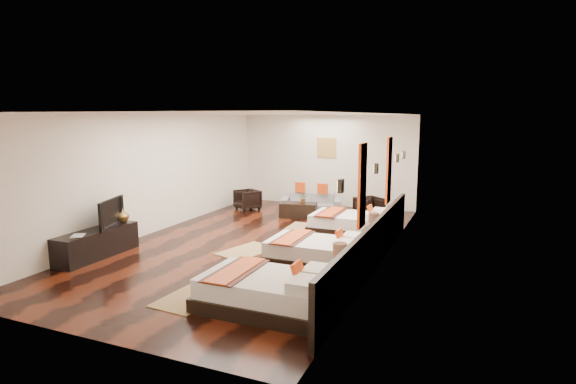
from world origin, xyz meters
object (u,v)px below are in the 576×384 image
at_px(tv_console, 97,243).
at_px(bed_far, 352,224).
at_px(nightstand_a, 339,275).
at_px(coffee_table, 298,210).
at_px(figurine, 122,215).
at_px(table_plant, 303,198).
at_px(book, 72,236).
at_px(tv, 107,213).
at_px(sofa, 311,202).
at_px(nightstand_b, 373,238).
at_px(bed_mid, 318,252).
at_px(bed_near, 270,291).
at_px(armchair_right, 369,208).
at_px(armchair_left, 247,200).

bearing_deg(tv_console, bed_far, 41.39).
xyz_separation_m(nightstand_a, coffee_table, (-2.60, 4.84, -0.08)).
distance_m(figurine, table_plant, 4.91).
bearing_deg(tv_console, book, -90.00).
xyz_separation_m(tv, sofa, (2.29, 5.70, -0.58)).
height_order(bed_far, nightstand_b, nightstand_b).
relative_size(bed_mid, coffee_table, 1.88).
bearing_deg(bed_near, coffee_table, 107.64).
xyz_separation_m(bed_far, armchair_right, (-0.00, 1.77, 0.05)).
relative_size(figurine, table_plant, 1.24).
bearing_deg(tv, tv_console, 150.25).
bearing_deg(armchair_left, nightstand_b, 1.13).
xyz_separation_m(tv_console, tv, (0.05, 0.25, 0.57)).
bearing_deg(tv_console, coffee_table, 64.44).
height_order(bed_far, tv_console, bed_far).
bearing_deg(bed_far, table_plant, 143.89).
height_order(nightstand_a, armchair_right, nightstand_a).
bearing_deg(table_plant, nightstand_a, -63.16).
relative_size(bed_near, coffee_table, 1.98).
xyz_separation_m(tv_console, coffee_table, (2.34, 4.90, -0.08)).
bearing_deg(book, tv_console, 90.00).
distance_m(armchair_right, coffee_table, 1.93).
distance_m(bed_near, book, 4.22).
bearing_deg(coffee_table, armchair_right, 16.94).
bearing_deg(sofa, bed_near, -90.36).
bearing_deg(nightstand_a, armchair_right, 97.96).
distance_m(bed_far, sofa, 2.92).
xyz_separation_m(tv_console, figurine, (0.00, 0.72, 0.43)).
bearing_deg(sofa, coffee_table, -105.44).
bearing_deg(table_plant, coffee_table, -155.87).
bearing_deg(book, sofa, 70.27).
height_order(figurine, sofa, figurine).
relative_size(bed_near, nightstand_b, 2.47).
height_order(figurine, armchair_left, figurine).
bearing_deg(bed_near, bed_far, 90.01).
bearing_deg(bed_near, sofa, 105.08).
xyz_separation_m(armchair_right, coffee_table, (-1.85, -0.56, -0.10)).
xyz_separation_m(tv, armchair_right, (4.14, 5.21, -0.54)).
bearing_deg(armchair_right, coffee_table, 147.29).
relative_size(bed_mid, tv, 1.86).
bearing_deg(sofa, nightstand_b, -68.35).
height_order(nightstand_a, figurine, figurine).
distance_m(bed_mid, armchair_right, 4.24).
distance_m(book, armchair_right, 7.36).
relative_size(tv, figurine, 3.30).
relative_size(tv, armchair_left, 1.54).
bearing_deg(armchair_left, tv_console, -62.47).
distance_m(bed_far, tv, 5.42).
height_order(bed_near, armchair_left, bed_near).
bearing_deg(table_plant, tv, -117.20).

